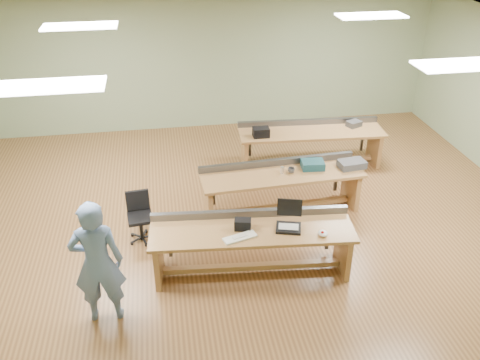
% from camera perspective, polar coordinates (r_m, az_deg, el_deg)
% --- Properties ---
extents(floor, '(10.00, 10.00, 0.00)m').
position_cam_1_polar(floor, '(8.81, 0.64, -3.93)').
color(floor, olive).
rests_on(floor, ground).
extents(ceiling, '(10.00, 10.00, 0.00)m').
position_cam_1_polar(ceiling, '(7.58, 0.77, 15.36)').
color(ceiling, silver).
rests_on(ceiling, wall_back).
extents(wall_back, '(10.00, 0.04, 3.00)m').
position_cam_1_polar(wall_back, '(11.80, -2.75, 12.94)').
color(wall_back, '#8FA079').
rests_on(wall_back, floor).
extents(wall_front, '(10.00, 0.04, 3.00)m').
position_cam_1_polar(wall_front, '(4.83, 9.22, -14.85)').
color(wall_front, '#8FA079').
rests_on(wall_front, floor).
extents(fluor_panels, '(6.20, 3.50, 0.03)m').
position_cam_1_polar(fluor_panels, '(7.59, 0.77, 15.14)').
color(fluor_panels, white).
rests_on(fluor_panels, ceiling).
extents(workbench_front, '(2.93, 1.01, 0.86)m').
position_cam_1_polar(workbench_front, '(7.27, 1.33, -6.70)').
color(workbench_front, '#A76E46').
rests_on(workbench_front, floor).
extents(workbench_mid, '(2.79, 0.88, 0.86)m').
position_cam_1_polar(workbench_mid, '(8.67, 4.66, -0.31)').
color(workbench_mid, '#A76E46').
rests_on(workbench_mid, floor).
extents(workbench_back, '(2.92, 0.94, 0.86)m').
position_cam_1_polar(workbench_back, '(10.30, 7.92, 4.55)').
color(workbench_back, '#A76E46').
rests_on(workbench_back, floor).
extents(person, '(0.65, 0.43, 1.76)m').
position_cam_1_polar(person, '(6.58, -15.71, -8.93)').
color(person, slate).
rests_on(person, floor).
extents(laptop_base, '(0.41, 0.37, 0.04)m').
position_cam_1_polar(laptop_base, '(7.17, 5.46, -5.38)').
color(laptop_base, black).
rests_on(laptop_base, workbench_front).
extents(laptop_screen, '(0.34, 0.11, 0.27)m').
position_cam_1_polar(laptop_screen, '(7.14, 5.59, -3.08)').
color(laptop_screen, black).
rests_on(laptop_screen, laptop_base).
extents(keyboard, '(0.49, 0.28, 0.03)m').
position_cam_1_polar(keyboard, '(6.96, -0.00, -6.47)').
color(keyboard, silver).
rests_on(keyboard, workbench_front).
extents(trackball_mouse, '(0.18, 0.19, 0.06)m').
position_cam_1_polar(trackball_mouse, '(7.10, 9.30, -5.92)').
color(trackball_mouse, white).
rests_on(trackball_mouse, workbench_front).
extents(camera_bag, '(0.26, 0.20, 0.16)m').
position_cam_1_polar(camera_bag, '(7.10, 0.31, -5.00)').
color(camera_bag, black).
rests_on(camera_bag, workbench_front).
extents(task_chair, '(0.48, 0.48, 0.81)m').
position_cam_1_polar(task_chair, '(8.23, -11.11, -4.73)').
color(task_chair, black).
rests_on(task_chair, floor).
extents(parts_bin_teal, '(0.40, 0.31, 0.13)m').
position_cam_1_polar(parts_bin_teal, '(8.75, 8.16, 1.72)').
color(parts_bin_teal, '#153E46').
rests_on(parts_bin_teal, workbench_mid).
extents(parts_bin_grey, '(0.48, 0.34, 0.12)m').
position_cam_1_polar(parts_bin_grey, '(8.90, 12.44, 1.76)').
color(parts_bin_grey, '#3B3B3E').
rests_on(parts_bin_grey, workbench_mid).
extents(mug, '(0.12, 0.12, 0.09)m').
position_cam_1_polar(mug, '(8.57, 5.78, 1.10)').
color(mug, '#3B3B3E').
rests_on(mug, workbench_mid).
extents(drinks_can, '(0.08, 0.08, 0.12)m').
position_cam_1_polar(drinks_can, '(8.54, 4.75, 1.12)').
color(drinks_can, silver).
rests_on(drinks_can, workbench_mid).
extents(storage_box_back, '(0.32, 0.23, 0.18)m').
position_cam_1_polar(storage_box_back, '(9.83, 2.37, 5.38)').
color(storage_box_back, black).
rests_on(storage_box_back, workbench_back).
extents(tray_back, '(0.34, 0.30, 0.11)m').
position_cam_1_polar(tray_back, '(10.55, 12.67, 6.19)').
color(tray_back, '#3B3B3E').
rests_on(tray_back, workbench_back).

